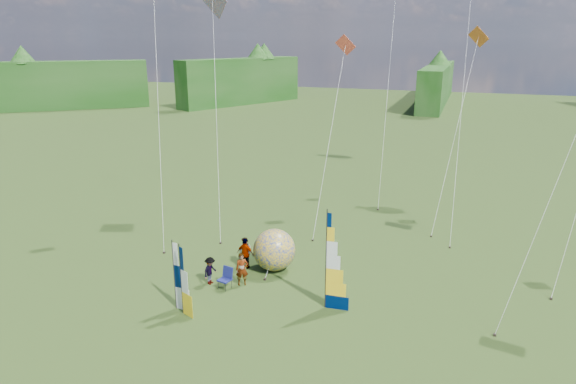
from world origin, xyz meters
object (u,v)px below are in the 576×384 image
(spectator_c, at_px, (210,271))
(bol_inflatable, at_px, (274,250))
(side_banner_left, at_px, (181,280))
(side_banner_far, at_px, (174,276))
(feather_banner_main, at_px, (326,261))
(camp_chair, at_px, (225,279))
(spectator_b, at_px, (245,252))
(spectator_a, at_px, (242,269))
(kite_whale, at_px, (463,90))
(spectator_d, at_px, (245,254))

(spectator_c, bearing_deg, bol_inflatable, -35.74)
(side_banner_left, bearing_deg, spectator_c, 116.69)
(side_banner_far, xyz_separation_m, spectator_c, (0.35, 2.83, -0.96))
(feather_banner_main, bearing_deg, spectator_c, 174.24)
(side_banner_far, distance_m, spectator_c, 3.01)
(spectator_c, bearing_deg, side_banner_left, -169.40)
(feather_banner_main, height_order, camp_chair, feather_banner_main)
(spectator_b, height_order, spectator_c, spectator_b)
(side_banner_far, relative_size, camp_chair, 2.98)
(spectator_a, relative_size, kite_whale, 0.10)
(side_banner_far, height_order, spectator_d, side_banner_far)
(spectator_c, bearing_deg, camp_chair, -97.86)
(side_banner_left, distance_m, spectator_c, 3.29)
(spectator_c, distance_m, camp_chair, 1.01)
(bol_inflatable, xyz_separation_m, spectator_d, (-1.57, -0.41, -0.29))
(side_banner_far, bearing_deg, spectator_a, 64.41)
(bol_inflatable, height_order, spectator_b, bol_inflatable)
(spectator_b, bearing_deg, spectator_c, -90.95)
(spectator_a, xyz_separation_m, spectator_d, (-0.64, 1.88, 0.00))
(side_banner_left, xyz_separation_m, spectator_a, (1.41, 3.60, -0.82))
(kite_whale, bearing_deg, spectator_a, -145.65)
(feather_banner_main, distance_m, side_banner_far, 7.18)
(spectator_c, relative_size, kite_whale, 0.08)
(bol_inflatable, height_order, camp_chair, bol_inflatable)
(spectator_d, xyz_separation_m, kite_whale, (10.44, 13.75, 8.09))
(side_banner_left, xyz_separation_m, spectator_b, (0.63, 5.78, -0.86))
(side_banner_far, xyz_separation_m, spectator_b, (1.18, 5.47, -0.86))
(bol_inflatable, distance_m, spectator_d, 1.64)
(spectator_b, bearing_deg, side_banner_left, -79.72)
(bol_inflatable, distance_m, spectator_a, 2.49)
(spectator_b, bearing_deg, side_banner_far, -85.71)
(spectator_c, distance_m, kite_whale, 21.38)
(side_banner_far, height_order, spectator_a, side_banner_far)
(feather_banner_main, relative_size, spectator_a, 2.74)
(side_banner_far, height_order, kite_whale, kite_whale)
(side_banner_left, bearing_deg, camp_chair, 98.34)
(feather_banner_main, relative_size, camp_chair, 4.22)
(bol_inflatable, height_order, kite_whale, kite_whale)
(spectator_a, bearing_deg, spectator_c, 168.33)
(camp_chair, relative_size, kite_whale, 0.06)
(spectator_c, xyz_separation_m, spectator_d, (0.97, 2.35, 0.14))
(spectator_a, distance_m, camp_chair, 1.02)
(side_banner_far, xyz_separation_m, spectator_d, (1.32, 5.17, -0.82))
(side_banner_far, bearing_deg, camp_chair, 68.30)
(spectator_c, bearing_deg, side_banner_far, 179.83)
(side_banner_left, height_order, spectator_c, side_banner_left)
(side_banner_far, distance_m, spectator_d, 5.40)
(spectator_a, xyz_separation_m, kite_whale, (9.80, 15.63, 8.09))
(side_banner_far, xyz_separation_m, spectator_a, (1.96, 3.29, -0.82))
(bol_inflatable, bearing_deg, spectator_d, -165.40)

